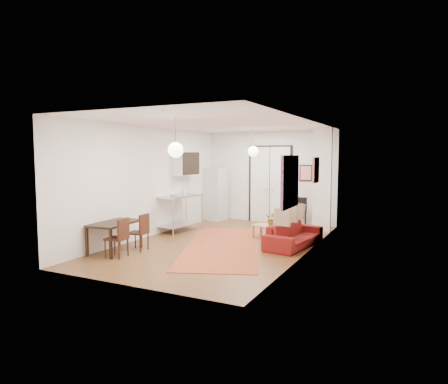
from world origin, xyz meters
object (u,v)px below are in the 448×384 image
at_px(sofa, 294,235).
at_px(dining_table, 115,225).
at_px(coffee_table, 268,227).
at_px(kitchen_counter, 180,207).
at_px(dining_chair_far, 119,234).
at_px(fridge, 216,194).
at_px(dining_chair_near, 140,229).
at_px(black_side_chair, 300,209).

bearing_deg(sofa, dining_table, 131.45).
xyz_separation_m(coffee_table, kitchen_counter, (-2.57, -0.15, 0.38)).
distance_m(dining_table, dining_chair_far, 0.46).
bearing_deg(coffee_table, fridge, 141.34).
distance_m(kitchen_counter, dining_chair_far, 2.97).
bearing_deg(dining_table, kitchen_counter, 89.90).
distance_m(dining_chair_near, black_side_chair, 5.22).
distance_m(sofa, kitchen_counter, 3.47).
relative_size(kitchen_counter, dining_chair_near, 1.70).
bearing_deg(black_side_chair, sofa, 86.21).
distance_m(dining_table, black_side_chair, 5.77).
distance_m(coffee_table, dining_table, 3.83).
xyz_separation_m(coffee_table, black_side_chair, (0.23, 2.21, 0.22)).
bearing_deg(fridge, dining_table, -82.00).
bearing_deg(fridge, black_side_chair, 11.08).
distance_m(sofa, coffee_table, 1.01).
height_order(kitchen_counter, black_side_chair, kitchen_counter).
distance_m(dining_chair_near, dining_chair_far, 0.70).
relative_size(sofa, kitchen_counter, 1.33).
bearing_deg(dining_table, dining_chair_near, 51.04).
xyz_separation_m(dining_table, black_side_chair, (2.81, 5.04, -0.07)).
bearing_deg(dining_table, sofa, 33.45).
height_order(sofa, dining_chair_near, dining_chair_near).
height_order(fridge, dining_chair_near, fridge).
bearing_deg(black_side_chair, coffee_table, 67.77).
distance_m(sofa, dining_chair_far, 3.99).
relative_size(dining_chair_near, dining_chair_far, 1.00).
height_order(dining_chair_near, dining_chair_far, same).
height_order(fridge, dining_table, fridge).
height_order(coffee_table, black_side_chair, black_side_chair).
bearing_deg(dining_chair_near, dining_table, -44.32).
height_order(coffee_table, kitchen_counter, kitchen_counter).
relative_size(coffee_table, fridge, 0.51).
bearing_deg(dining_table, coffee_table, 47.57).
relative_size(coffee_table, dining_chair_near, 1.05).
bearing_deg(dining_chair_far, black_side_chair, 149.72).
xyz_separation_m(sofa, fridge, (-3.42, 2.62, 0.58)).
height_order(coffee_table, dining_chair_far, dining_chair_far).
bearing_deg(dining_chair_far, coffee_table, 138.82).
relative_size(sofa, fridge, 1.10).
xyz_separation_m(coffee_table, fridge, (-2.58, 2.06, 0.55)).
height_order(kitchen_counter, dining_chair_far, kitchen_counter).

